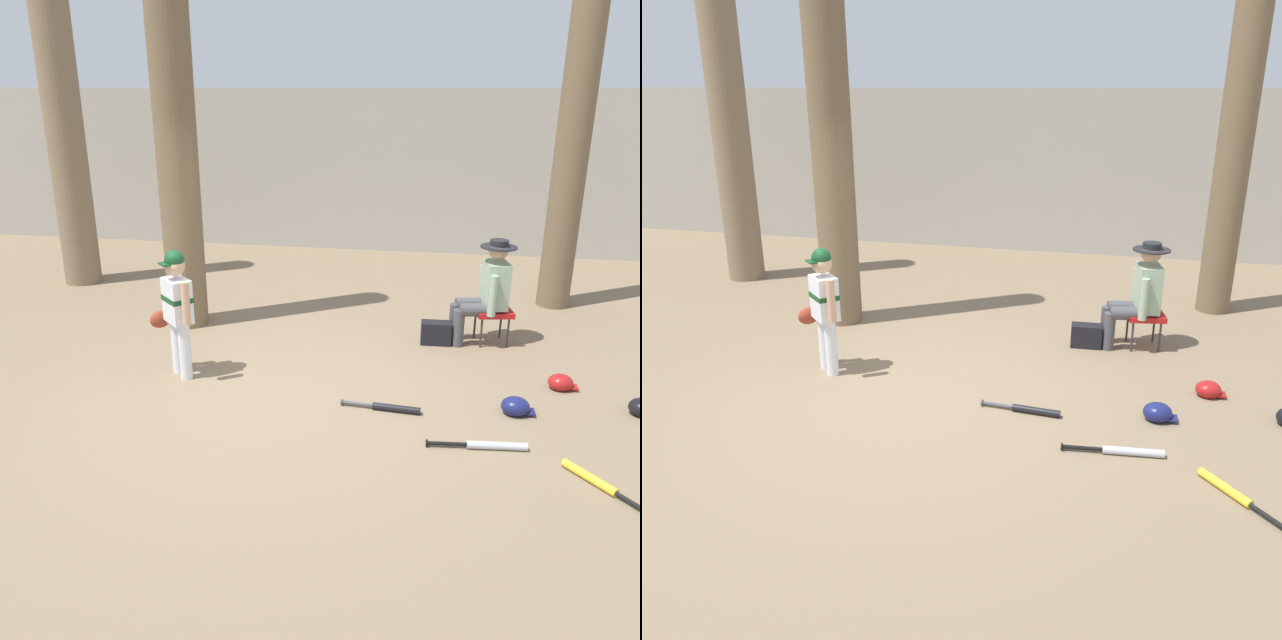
{
  "view_description": "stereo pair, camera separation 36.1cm",
  "coord_description": "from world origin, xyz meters",
  "views": [
    {
      "loc": [
        1.48,
        -5.21,
        2.78
      ],
      "look_at": [
        0.5,
        0.24,
        0.75
      ],
      "focal_mm": 36.03,
      "sensor_mm": 36.0,
      "label": 1
    },
    {
      "loc": [
        1.83,
        -5.14,
        2.78
      ],
      "look_at": [
        0.5,
        0.24,
        0.75
      ],
      "focal_mm": 36.03,
      "sensor_mm": 36.0,
      "label": 2
    }
  ],
  "objects": [
    {
      "name": "seated_spectator",
      "position": [
        2.1,
        1.86,
        0.64
      ],
      "size": [
        0.68,
        0.54,
        1.2
      ],
      "color": "#47474C",
      "rests_on": "ground"
    },
    {
      "name": "bat_black_composite",
      "position": [
        1.19,
        0.01,
        0.03
      ],
      "size": [
        0.73,
        0.12,
        0.07
      ],
      "color": "black",
      "rests_on": "ground"
    },
    {
      "name": "batting_helmet_navy",
      "position": [
        2.3,
        0.15,
        0.07
      ],
      "size": [
        0.3,
        0.23,
        0.17
      ],
      "color": "navy",
      "rests_on": "ground"
    },
    {
      "name": "bat_yellow_trainer",
      "position": [
        2.78,
        -0.88,
        0.03
      ],
      "size": [
        0.55,
        0.65,
        0.07
      ],
      "color": "yellow",
      "rests_on": "ground"
    },
    {
      "name": "bat_aluminum_silver",
      "position": [
        2.03,
        -0.5,
        0.03
      ],
      "size": [
        0.82,
        0.14,
        0.07
      ],
      "color": "#B7BCC6",
      "rests_on": "ground"
    },
    {
      "name": "ground_plane",
      "position": [
        0.0,
        0.0,
        0.0
      ],
      "size": [
        60.0,
        60.0,
        0.0
      ],
      "primitive_type": "plane",
      "color": "#7F6B51"
    },
    {
      "name": "folding_stool",
      "position": [
        2.19,
        1.88,
        0.36
      ],
      "size": [
        0.47,
        0.47,
        0.41
      ],
      "color": "red",
      "rests_on": "ground"
    },
    {
      "name": "tree_far_left",
      "position": [
        -3.67,
        3.31,
        2.32
      ],
      "size": [
        0.7,
        0.7,
        5.3
      ],
      "color": "#7F6B51",
      "rests_on": "ground"
    },
    {
      "name": "tree_behind_spectator",
      "position": [
        3.11,
        3.41,
        2.22
      ],
      "size": [
        0.6,
        0.6,
        5.03
      ],
      "color": "brown",
      "rests_on": "ground"
    },
    {
      "name": "batting_helmet_red",
      "position": [
        2.79,
        0.75,
        0.07
      ],
      "size": [
        0.28,
        0.22,
        0.16
      ],
      "color": "#A81919",
      "rests_on": "ground"
    },
    {
      "name": "tree_near_player",
      "position": [
        -1.45,
        1.88,
        2.48
      ],
      "size": [
        0.66,
        0.66,
        5.61
      ],
      "color": "brown",
      "rests_on": "ground"
    },
    {
      "name": "young_ballplayer",
      "position": [
        -0.97,
        0.41,
        0.74
      ],
      "size": [
        0.57,
        0.44,
        1.31
      ],
      "color": "white",
      "rests_on": "ground"
    },
    {
      "name": "handbag_beside_stool",
      "position": [
        1.58,
        1.73,
        0.13
      ],
      "size": [
        0.35,
        0.19,
        0.26
      ],
      "primitive_type": "cube",
      "rotation": [
        0.0,
        0.0,
        0.04
      ],
      "color": "black",
      "rests_on": "ground"
    },
    {
      "name": "concrete_back_wall",
      "position": [
        0.0,
        6.21,
        1.37
      ],
      "size": [
        18.0,
        0.36,
        2.75
      ],
      "primitive_type": "cube",
      "color": "#ADA89E",
      "rests_on": "ground"
    }
  ]
}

